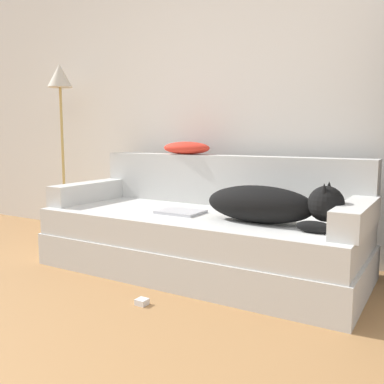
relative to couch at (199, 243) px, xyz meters
name	(u,v)px	position (x,y,z in m)	size (l,w,h in m)	color
wall_back	(243,76)	(0.01, 0.65, 1.15)	(8.08, 0.06, 2.70)	silver
couch	(199,243)	(0.00, 0.00, 0.00)	(2.11, 0.89, 0.40)	silver
couch_backrest	(225,180)	(0.00, 0.38, 0.38)	(2.07, 0.15, 0.36)	silver
couch_arm_left	(89,192)	(-0.98, -0.01, 0.28)	(0.15, 0.70, 0.15)	silver
couch_arm_right	(357,216)	(0.98, -0.01, 0.28)	(0.15, 0.70, 0.15)	silver
dog	(272,204)	(0.53, -0.10, 0.32)	(0.81, 0.26, 0.26)	black
laptop	(181,212)	(-0.10, -0.07, 0.21)	(0.29, 0.22, 0.02)	#B7B7BC
throw_pillow	(186,148)	(-0.34, 0.38, 0.61)	(0.39, 0.21, 0.10)	red
floor_lamp	(61,105)	(-1.64, 0.34, 0.98)	(0.27, 0.27, 1.53)	tan
power_adapter	(142,302)	(0.02, -0.66, -0.18)	(0.06, 0.06, 0.03)	silver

